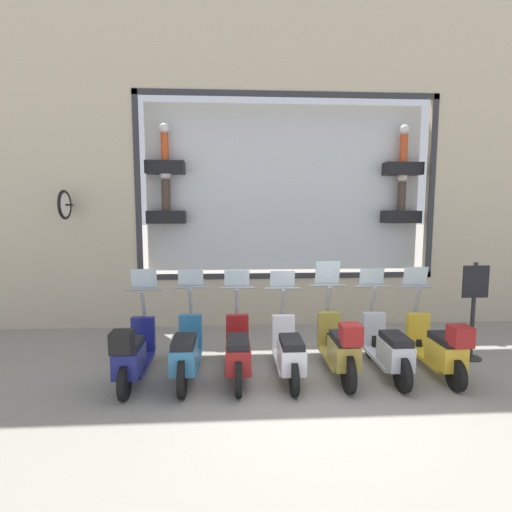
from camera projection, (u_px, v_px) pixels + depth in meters
The scene contains 10 objects.
ground_plane at pixel (320, 395), 5.56m from camera, with size 120.00×120.00×0.00m, color gray.
building_facade at pixel (287, 108), 8.57m from camera, with size 1.22×36.00×9.26m.
scooter_yellow_0 at pixel (439, 347), 6.14m from camera, with size 1.79×0.61×1.58m.
scooter_silver_1 at pixel (388, 349), 6.16m from camera, with size 1.80×0.60×1.57m.
scooter_olive_2 at pixel (340, 347), 6.06m from camera, with size 1.81×0.60×1.69m.
scooter_white_3 at pixel (289, 352), 6.07m from camera, with size 1.79×0.60×1.54m.
scooter_red_4 at pixel (238, 352), 6.03m from camera, with size 1.80×0.60×1.56m.
scooter_teal_5 at pixel (186, 352), 5.98m from camera, with size 1.81×0.61×1.58m.
scooter_navy_6 at pixel (133, 353), 5.87m from camera, with size 1.80×0.61×1.59m.
shop_sign_post at pixel (474, 307), 6.80m from camera, with size 0.36×0.45×1.68m.
Camera 1 is at (-5.23, 1.20, 2.57)m, focal length 28.00 mm.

